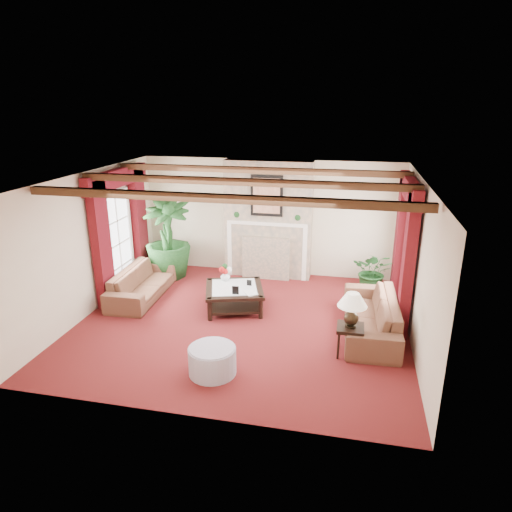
% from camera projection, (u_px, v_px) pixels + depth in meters
% --- Properties ---
extents(floor, '(6.00, 6.00, 0.00)m').
position_uv_depth(floor, '(243.00, 322.00, 8.55)').
color(floor, '#4F0E15').
rests_on(floor, ground).
extents(ceiling, '(6.00, 6.00, 0.00)m').
position_uv_depth(ceiling, '(241.00, 178.00, 7.68)').
color(ceiling, white).
rests_on(ceiling, floor).
extents(back_wall, '(6.00, 0.02, 2.70)m').
position_uv_depth(back_wall, '(270.00, 218.00, 10.66)').
color(back_wall, beige).
rests_on(back_wall, ground).
extents(left_wall, '(0.02, 5.50, 2.70)m').
position_uv_depth(left_wall, '(90.00, 244.00, 8.71)').
color(left_wall, beige).
rests_on(left_wall, ground).
extents(right_wall, '(0.02, 5.50, 2.70)m').
position_uv_depth(right_wall, '(418.00, 266.00, 7.52)').
color(right_wall, beige).
rests_on(right_wall, ground).
extents(ceiling_beams, '(6.00, 3.00, 0.12)m').
position_uv_depth(ceiling_beams, '(241.00, 182.00, 7.70)').
color(ceiling_beams, '#392012').
rests_on(ceiling_beams, ceiling).
extents(fireplace, '(2.00, 0.52, 2.70)m').
position_uv_depth(fireplace, '(269.00, 160.00, 10.04)').
color(fireplace, tan).
rests_on(fireplace, ground).
extents(french_door_left, '(0.10, 1.10, 2.16)m').
position_uv_depth(french_door_left, '(113.00, 194.00, 9.38)').
color(french_door_left, white).
rests_on(french_door_left, ground).
extents(french_door_right, '(0.10, 1.10, 2.16)m').
position_uv_depth(french_door_right, '(415.00, 207.00, 8.20)').
color(french_door_right, white).
rests_on(french_door_right, ground).
extents(curtains_left, '(0.20, 2.40, 2.55)m').
position_uv_depth(curtains_left, '(116.00, 173.00, 9.22)').
color(curtains_left, '#490914').
rests_on(curtains_left, ground).
extents(curtains_right, '(0.20, 2.40, 2.55)m').
position_uv_depth(curtains_right, '(411.00, 183.00, 8.08)').
color(curtains_right, '#490914').
rests_on(curtains_right, ground).
extents(sofa_left, '(2.13, 0.77, 0.82)m').
position_uv_depth(sofa_left, '(142.00, 278.00, 9.57)').
color(sofa_left, '#3E1118').
rests_on(sofa_left, ground).
extents(sofa_right, '(2.32, 0.82, 0.89)m').
position_uv_depth(sofa_right, '(371.00, 309.00, 8.07)').
color(sofa_right, '#3E1118').
rests_on(sofa_right, ground).
extents(potted_palm, '(1.89, 2.36, 1.06)m').
position_uv_depth(potted_palm, '(169.00, 255.00, 10.64)').
color(potted_palm, black).
rests_on(potted_palm, ground).
extents(small_plant, '(1.14, 1.20, 0.72)m').
position_uv_depth(small_plant, '(373.00, 276.00, 9.83)').
color(small_plant, black).
rests_on(small_plant, ground).
extents(coffee_table, '(1.38, 1.38, 0.45)m').
position_uv_depth(coffee_table, '(234.00, 298.00, 9.06)').
color(coffee_table, black).
rests_on(coffee_table, ground).
extents(side_table, '(0.50, 0.50, 0.51)m').
position_uv_depth(side_table, '(350.00, 340.00, 7.39)').
color(side_table, black).
rests_on(side_table, ground).
extents(ottoman, '(0.73, 0.73, 0.42)m').
position_uv_depth(ottoman, '(212.00, 361.00, 6.89)').
color(ottoman, '#9694A8').
rests_on(ottoman, ground).
extents(table_lamp, '(0.47, 0.47, 0.60)m').
position_uv_depth(table_lamp, '(352.00, 310.00, 7.21)').
color(table_lamp, black).
rests_on(table_lamp, side_table).
extents(flower_vase, '(0.21, 0.22, 0.20)m').
position_uv_depth(flower_vase, '(225.00, 276.00, 9.30)').
color(flower_vase, silver).
rests_on(flower_vase, coffee_table).
extents(book, '(0.23, 0.22, 0.28)m').
position_uv_depth(book, '(245.00, 288.00, 8.61)').
color(book, black).
rests_on(book, coffee_table).
extents(photo_frame_a, '(0.13, 0.03, 0.17)m').
position_uv_depth(photo_frame_a, '(235.00, 290.00, 8.62)').
color(photo_frame_a, black).
rests_on(photo_frame_a, coffee_table).
extents(photo_frame_b, '(0.10, 0.03, 0.13)m').
position_uv_depth(photo_frame_b, '(249.00, 283.00, 9.04)').
color(photo_frame_b, black).
rests_on(photo_frame_b, coffee_table).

